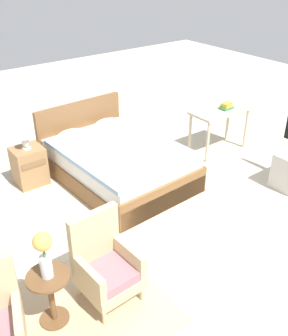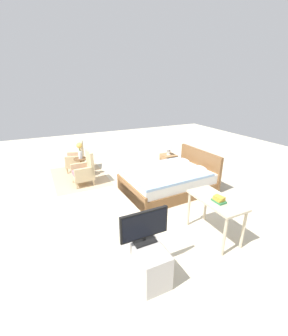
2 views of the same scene
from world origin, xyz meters
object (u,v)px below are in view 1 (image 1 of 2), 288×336
object	(u,v)px
bed	(116,161)
table_lamp	(24,135)
armchair_by_window_right	(105,266)
vanity_desk	(220,116)
nightstand	(29,166)
side_table	(51,293)
book_stack	(226,106)
flower_vase	(44,251)

from	to	relation	value
bed	table_lamp	size ratio (longest dim) A/B	6.76
armchair_by_window_right	vanity_desk	xyz separation A→B (m)	(3.32, 1.62, 0.26)
bed	armchair_by_window_right	bearing A→B (deg)	-126.18
nightstand	vanity_desk	size ratio (longest dim) A/B	0.56
side_table	table_lamp	bearing A→B (deg)	71.40
nightstand	book_stack	xyz separation A→B (m)	(3.14, -0.95, 0.51)
armchair_by_window_right	table_lamp	xyz separation A→B (m)	(0.27, 2.54, 0.41)
bed	table_lamp	distance (m)	1.38
nightstand	armchair_by_window_right	bearing A→B (deg)	-96.04
nightstand	vanity_desk	xyz separation A→B (m)	(3.05, -0.92, 0.35)
book_stack	vanity_desk	bearing A→B (deg)	158.19
bed	book_stack	size ratio (longest dim) A/B	9.84
nightstand	book_stack	world-z (taller)	book_stack
bed	side_table	size ratio (longest dim) A/B	3.92
vanity_desk	book_stack	xyz separation A→B (m)	(0.09, -0.04, 0.16)
bed	side_table	bearing A→B (deg)	-136.50
side_table	bed	bearing A→B (deg)	43.50
side_table	table_lamp	xyz separation A→B (m)	(0.84, 2.51, 0.44)
armchair_by_window_right	side_table	world-z (taller)	armchair_by_window_right
flower_vase	vanity_desk	size ratio (longest dim) A/B	0.46
armchair_by_window_right	book_stack	world-z (taller)	armchair_by_window_right
nightstand	table_lamp	bearing A→B (deg)	90.00
bed	table_lamp	xyz separation A→B (m)	(-1.11, 0.66, 0.50)
vanity_desk	table_lamp	bearing A→B (deg)	163.24
bed	flower_vase	distance (m)	2.75
nightstand	vanity_desk	world-z (taller)	vanity_desk
bed	vanity_desk	world-z (taller)	bed
flower_vase	book_stack	bearing A→B (deg)	21.32
table_lamp	vanity_desk	size ratio (longest dim) A/B	0.32
side_table	table_lamp	world-z (taller)	table_lamp
bed	side_table	xyz separation A→B (m)	(-1.95, -1.85, 0.06)
flower_vase	side_table	bearing A→B (deg)	0.00
armchair_by_window_right	table_lamp	size ratio (longest dim) A/B	2.79
side_table	flower_vase	size ratio (longest dim) A/B	1.19
vanity_desk	book_stack	bearing A→B (deg)	-21.81
flower_vase	bed	bearing A→B (deg)	43.50
vanity_desk	side_table	bearing A→B (deg)	-157.76
bed	flower_vase	bearing A→B (deg)	-136.50
armchair_by_window_right	flower_vase	xyz separation A→B (m)	(-0.58, 0.03, 0.48)
bed	nightstand	xyz separation A→B (m)	(-1.11, 0.66, -0.01)
nightstand	table_lamp	world-z (taller)	table_lamp
armchair_by_window_right	side_table	bearing A→B (deg)	177.17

